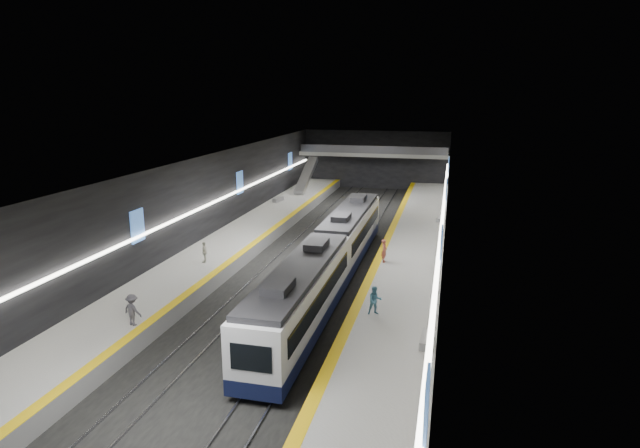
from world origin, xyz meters
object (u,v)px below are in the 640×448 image
(bench_right_near, at_px, (426,340))
(bench_right_far, at_px, (440,219))
(train, at_px, (330,257))
(escalator, at_px, (306,175))
(passenger_left_b, at_px, (132,310))
(passenger_right_a, at_px, (384,251))
(passenger_right_b, at_px, (375,301))
(passenger_left_a, at_px, (204,252))
(bench_left_far, at_px, (278,199))

(bench_right_near, relative_size, bench_right_far, 1.16)
(train, xyz_separation_m, escalator, (-10.00, 30.52, 0.70))
(escalator, bearing_deg, passenger_left_b, -87.77)
(bench_right_far, xyz_separation_m, passenger_right_a, (-3.70, -14.24, 0.67))
(bench_right_near, bearing_deg, passenger_right_b, 137.71)
(passenger_right_b, bearing_deg, bench_right_near, -67.61)
(passenger_right_a, bearing_deg, passenger_left_b, 134.49)
(train, height_order, passenger_right_a, train)
(passenger_left_a, bearing_deg, bench_left_far, 167.84)
(escalator, relative_size, bench_left_far, 4.16)
(bench_left_far, height_order, passenger_left_a, passenger_left_a)
(escalator, bearing_deg, bench_right_near, -66.82)
(train, height_order, passenger_right_b, train)
(passenger_right_a, height_order, passenger_left_b, passenger_left_b)
(passenger_right_b, bearing_deg, escalator, 88.22)
(train, distance_m, passenger_left_a, 9.50)
(passenger_right_a, relative_size, passenger_right_b, 1.05)
(bench_right_far, bearing_deg, passenger_left_a, -120.21)
(bench_left_far, relative_size, passenger_right_a, 1.11)
(train, relative_size, passenger_right_b, 18.27)
(escalator, height_order, bench_right_near, escalator)
(bench_right_near, relative_size, passenger_left_b, 1.06)
(bench_left_far, height_order, bench_right_near, bench_left_far)
(passenger_right_b, xyz_separation_m, passenger_left_a, (-13.48, 6.40, -0.04))
(passenger_right_a, relative_size, passenger_left_b, 0.99)
(passenger_right_b, bearing_deg, passenger_left_b, 177.49)
(passenger_right_a, xyz_separation_m, passenger_right_b, (0.69, -9.60, -0.04))
(passenger_right_b, bearing_deg, bench_right_far, 60.16)
(train, height_order, escalator, escalator)
(bench_right_near, bearing_deg, passenger_right_a, 109.02)
(bench_right_far, bearing_deg, passenger_right_b, -84.00)
(escalator, height_order, passenger_left_b, escalator)
(passenger_right_a, xyz_separation_m, passenger_left_b, (-11.70, -14.14, 0.01))
(escalator, bearing_deg, passenger_right_a, -63.86)
(bench_right_far, relative_size, passenger_left_a, 1.01)
(escalator, distance_m, bench_left_far, 7.94)
(bench_right_near, height_order, passenger_left_b, passenger_left_b)
(bench_left_far, xyz_separation_m, passenger_left_a, (1.75, -22.64, 0.55))
(train, xyz_separation_m, passenger_right_b, (3.99, -6.18, -0.37))
(escalator, distance_m, bench_right_near, 43.22)
(passenger_right_b, relative_size, passenger_left_a, 1.05)
(train, bearing_deg, bench_left_far, 116.18)
(bench_left_far, bearing_deg, bench_right_far, -6.73)
(escalator, relative_size, passenger_right_a, 4.62)
(bench_left_far, relative_size, passenger_right_b, 1.17)
(escalator, relative_size, passenger_right_b, 4.86)
(passenger_right_a, height_order, passenger_right_b, passenger_right_a)
(bench_left_far, relative_size, passenger_left_b, 1.10)
(escalator, xyz_separation_m, passenger_right_b, (13.99, -36.70, -1.08))
(bench_right_near, height_order, bench_right_far, bench_right_near)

